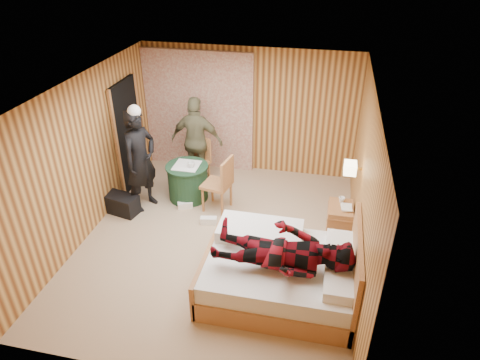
% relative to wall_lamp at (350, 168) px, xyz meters
% --- Properties ---
extents(floor, '(4.20, 5.00, 0.01)m').
position_rel_wall_lamp_xyz_m(floor, '(-1.92, -0.45, -1.30)').
color(floor, tan).
rests_on(floor, ground).
extents(ceiling, '(4.20, 5.00, 0.01)m').
position_rel_wall_lamp_xyz_m(ceiling, '(-1.92, -0.45, 1.20)').
color(ceiling, white).
rests_on(ceiling, wall_back).
extents(wall_back, '(4.20, 0.02, 2.50)m').
position_rel_wall_lamp_xyz_m(wall_back, '(-1.92, 2.05, -0.05)').
color(wall_back, tan).
rests_on(wall_back, floor).
extents(wall_left, '(0.02, 5.00, 2.50)m').
position_rel_wall_lamp_xyz_m(wall_left, '(-4.02, -0.45, -0.05)').
color(wall_left, tan).
rests_on(wall_left, floor).
extents(wall_right, '(0.02, 5.00, 2.50)m').
position_rel_wall_lamp_xyz_m(wall_right, '(0.18, -0.45, -0.05)').
color(wall_right, tan).
rests_on(wall_right, floor).
extents(curtain, '(2.20, 0.08, 2.40)m').
position_rel_wall_lamp_xyz_m(curtain, '(-2.92, 1.98, -0.10)').
color(curtain, beige).
rests_on(curtain, floor).
extents(doorway, '(0.06, 0.90, 2.05)m').
position_rel_wall_lamp_xyz_m(doorway, '(-3.98, 0.95, -0.28)').
color(doorway, black).
rests_on(doorway, floor).
extents(wall_lamp, '(0.26, 0.24, 0.16)m').
position_rel_wall_lamp_xyz_m(wall_lamp, '(0.00, 0.00, 0.00)').
color(wall_lamp, gold).
rests_on(wall_lamp, wall_right).
extents(bed, '(2.00, 1.58, 1.08)m').
position_rel_wall_lamp_xyz_m(bed, '(-0.80, -1.32, -0.99)').
color(bed, tan).
rests_on(bed, floor).
extents(nightstand, '(0.40, 0.55, 0.53)m').
position_rel_wall_lamp_xyz_m(nightstand, '(-0.04, 0.13, -1.03)').
color(nightstand, tan).
rests_on(nightstand, floor).
extents(round_table, '(0.77, 0.77, 0.68)m').
position_rel_wall_lamp_xyz_m(round_table, '(-2.78, 0.67, -0.96)').
color(round_table, '#1F442D').
rests_on(round_table, floor).
extents(chair_far, '(0.56, 0.56, 0.93)m').
position_rel_wall_lamp_xyz_m(chair_far, '(-2.74, 1.28, -0.76)').
color(chair_far, tan).
rests_on(chair_far, floor).
extents(chair_near, '(0.54, 0.54, 1.01)m').
position_rel_wall_lamp_xyz_m(chair_near, '(-2.08, 0.42, -0.71)').
color(chair_near, tan).
rests_on(chair_near, floor).
extents(duffel_bag, '(0.65, 0.44, 0.34)m').
position_rel_wall_lamp_xyz_m(duffel_bag, '(-3.77, -0.04, -1.13)').
color(duffel_bag, black).
rests_on(duffel_bag, floor).
extents(sneaker_left, '(0.28, 0.20, 0.12)m').
position_rel_wall_lamp_xyz_m(sneaker_left, '(-2.73, 0.31, -1.24)').
color(sneaker_left, white).
rests_on(sneaker_left, floor).
extents(sneaker_right, '(0.29, 0.16, 0.12)m').
position_rel_wall_lamp_xyz_m(sneaker_right, '(-2.19, -0.05, -1.24)').
color(sneaker_right, white).
rests_on(sneaker_right, floor).
extents(woman_standing, '(0.66, 0.78, 1.83)m').
position_rel_wall_lamp_xyz_m(woman_standing, '(-3.45, 0.25, -0.38)').
color(woman_standing, black).
rests_on(woman_standing, floor).
extents(man_at_table, '(1.02, 0.45, 1.72)m').
position_rel_wall_lamp_xyz_m(man_at_table, '(-2.78, 1.31, -0.44)').
color(man_at_table, '#6B6847').
rests_on(man_at_table, floor).
extents(man_on_bed, '(0.86, 0.67, 1.77)m').
position_rel_wall_lamp_xyz_m(man_on_bed, '(-0.77, -1.55, -0.33)').
color(man_on_bed, maroon).
rests_on(man_on_bed, bed).
extents(book_lower, '(0.19, 0.24, 0.02)m').
position_rel_wall_lamp_xyz_m(book_lower, '(-0.04, 0.08, -0.76)').
color(book_lower, white).
rests_on(book_lower, nightstand).
extents(book_upper, '(0.17, 0.23, 0.02)m').
position_rel_wall_lamp_xyz_m(book_upper, '(-0.04, 0.08, -0.74)').
color(book_upper, white).
rests_on(book_upper, nightstand).
extents(cup_nightstand, '(0.11, 0.11, 0.09)m').
position_rel_wall_lamp_xyz_m(cup_nightstand, '(-0.04, 0.26, -0.73)').
color(cup_nightstand, white).
rests_on(cup_nightstand, nightstand).
extents(cup_table, '(0.13, 0.13, 0.10)m').
position_rel_wall_lamp_xyz_m(cup_table, '(-2.68, 0.62, -0.57)').
color(cup_table, white).
rests_on(cup_table, round_table).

